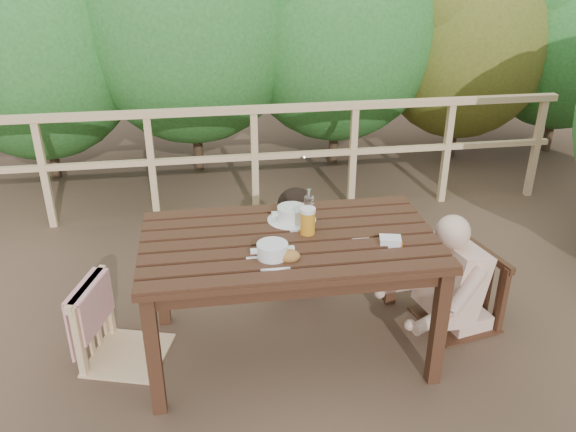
{
  "coord_description": "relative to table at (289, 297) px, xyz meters",
  "views": [
    {
      "loc": [
        -0.46,
        -2.91,
        2.35
      ],
      "look_at": [
        0.0,
        0.05,
        0.9
      ],
      "focal_mm": 36.61,
      "sensor_mm": 36.0,
      "label": 1
    }
  ],
  "objects": [
    {
      "name": "ground",
      "position": [
        0.0,
        0.0,
        -0.39
      ],
      "size": [
        60.0,
        60.0,
        0.0
      ],
      "primitive_type": "plane",
      "color": "brown",
      "rests_on": "ground"
    },
    {
      "name": "table",
      "position": [
        0.0,
        0.0,
        0.0
      ],
      "size": [
        1.68,
        0.94,
        0.78
      ],
      "primitive_type": "cube",
      "color": "#341D11",
      "rests_on": "ground"
    },
    {
      "name": "chair_left",
      "position": [
        -0.98,
        0.08,
        0.08
      ],
      "size": [
        0.58,
        0.58,
        0.94
      ],
      "primitive_type": "cube",
      "rotation": [
        0.0,
        0.0,
        1.28
      ],
      "color": "#D5AE7E",
      "rests_on": "ground"
    },
    {
      "name": "chair_far",
      "position": [
        0.18,
        0.87,
        0.06
      ],
      "size": [
        0.48,
        0.48,
        0.89
      ],
      "primitive_type": "cube",
      "rotation": [
        0.0,
        0.0,
        -0.09
      ],
      "color": "#341D11",
      "rests_on": "ground"
    },
    {
      "name": "chair_right",
      "position": [
        1.14,
        0.12,
        0.08
      ],
      "size": [
        0.55,
        0.55,
        0.93
      ],
      "primitive_type": "cube",
      "rotation": [
        0.0,
        0.0,
        -1.35
      ],
      "color": "#341D11",
      "rests_on": "ground"
    },
    {
      "name": "woman",
      "position": [
        0.18,
        0.89,
        0.19
      ],
      "size": [
        0.52,
        0.62,
        1.16
      ],
      "primitive_type": null,
      "rotation": [
        0.0,
        0.0,
        3.05
      ],
      "color": "black",
      "rests_on": "ground"
    },
    {
      "name": "diner_right",
      "position": [
        1.17,
        0.12,
        0.27
      ],
      "size": [
        0.75,
        0.66,
        1.32
      ],
      "primitive_type": null,
      "rotation": [
        0.0,
        0.0,
        1.79
      ],
      "color": "beige",
      "rests_on": "ground"
    },
    {
      "name": "railing",
      "position": [
        0.0,
        2.0,
        0.12
      ],
      "size": [
        5.6,
        0.1,
        1.01
      ],
      "primitive_type": "cube",
      "color": "#D5AE7E",
      "rests_on": "ground"
    },
    {
      "name": "soup_near",
      "position": [
        -0.12,
        -0.21,
        0.43
      ],
      "size": [
        0.28,
        0.28,
        0.09
      ],
      "primitive_type": "cylinder",
      "color": "white",
      "rests_on": "table"
    },
    {
      "name": "soup_far",
      "position": [
        0.05,
        0.22,
        0.44
      ],
      "size": [
        0.29,
        0.29,
        0.1
      ],
      "primitive_type": "cylinder",
      "color": "silver",
      "rests_on": "table"
    },
    {
      "name": "bread_roll",
      "position": [
        -0.04,
        -0.25,
        0.42
      ],
      "size": [
        0.12,
        0.09,
        0.07
      ],
      "primitive_type": "ellipsoid",
      "color": "#A66E29",
      "rests_on": "table"
    },
    {
      "name": "beer_glass",
      "position": [
        0.11,
        0.03,
        0.47
      ],
      "size": [
        0.09,
        0.09,
        0.17
      ],
      "primitive_type": "cylinder",
      "color": "gold",
      "rests_on": "table"
    },
    {
      "name": "bottle",
      "position": [
        0.14,
        0.15,
        0.51
      ],
      "size": [
        0.06,
        0.06,
        0.24
      ],
      "primitive_type": "cylinder",
      "color": "silver",
      "rests_on": "table"
    },
    {
      "name": "butter_tub",
      "position": [
        0.54,
        -0.15,
        0.41
      ],
      "size": [
        0.14,
        0.11,
        0.05
      ],
      "primitive_type": "cube",
      "rotation": [
        0.0,
        0.0,
        -0.24
      ],
      "color": "silver",
      "rests_on": "table"
    }
  ]
}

